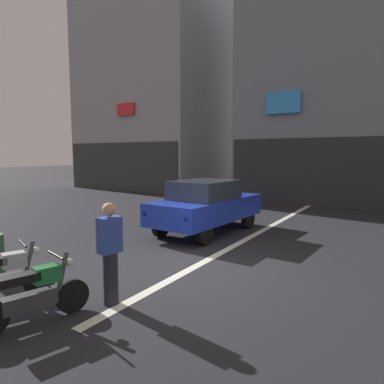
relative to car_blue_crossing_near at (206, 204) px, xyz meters
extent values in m
plane|color=#232328|center=(1.41, -3.21, -0.89)|extent=(120.00, 120.00, 0.00)
cube|color=silver|center=(1.41, 2.79, -0.88)|extent=(0.20, 18.00, 0.01)
cube|color=#9E9EA3|center=(-11.02, 11.52, 6.94)|extent=(9.58, 7.17, 15.64)
cube|color=#373739|center=(-11.02, 7.89, 0.71)|extent=(9.20, 0.10, 3.20)
cube|color=red|center=(-10.37, 7.82, 4.44)|extent=(1.38, 0.16, 0.74)
cube|color=gray|center=(1.64, 11.52, 7.35)|extent=(8.71, 7.93, 16.47)
cube|color=#292C30|center=(1.64, 7.51, 0.71)|extent=(8.36, 0.10, 3.20)
cube|color=#3399F2|center=(0.03, 7.44, 4.01)|extent=(1.68, 0.16, 1.03)
cylinder|color=black|center=(-0.69, 1.39, -0.57)|extent=(0.22, 0.65, 0.64)
cylinder|color=black|center=(0.86, 1.28, -0.57)|extent=(0.22, 0.65, 0.64)
cylinder|color=black|center=(-0.86, -1.21, -0.57)|extent=(0.22, 0.65, 0.64)
cylinder|color=black|center=(0.69, -1.31, -0.57)|extent=(0.22, 0.65, 0.64)
cube|color=#1E38BF|center=(0.00, 0.04, -0.14)|extent=(2.03, 4.21, 0.66)
cube|color=#2D3842|center=(-0.01, -0.11, 0.47)|extent=(1.67, 2.07, 0.56)
cube|color=red|center=(-0.83, -1.93, -0.09)|extent=(0.14, 0.07, 0.12)
cube|color=red|center=(0.57, -2.02, -0.09)|extent=(0.14, 0.07, 0.12)
cylinder|color=black|center=(-0.12, -5.71, -0.63)|extent=(0.25, 0.51, 0.52)
cube|color=#B2B5BA|center=(-0.25, -6.05, -0.19)|extent=(0.33, 0.41, 0.24)
cylinder|color=#4C4C51|center=(-0.17, -5.85, -0.25)|extent=(0.15, 0.25, 0.70)
cylinder|color=black|center=(-0.20, -5.93, 0.07)|extent=(0.53, 0.23, 0.04)
sphere|color=silver|center=(-0.12, -5.73, -0.09)|extent=(0.12, 0.12, 0.12)
cylinder|color=black|center=(0.91, -5.84, -0.63)|extent=(0.21, 0.52, 0.52)
cube|color=#38383D|center=(0.75, -6.45, -0.52)|extent=(0.39, 0.76, 0.22)
cube|color=black|center=(0.71, -6.60, -0.17)|extent=(0.37, 0.64, 0.12)
cube|color=#1E7238|center=(0.82, -6.20, -0.19)|extent=(0.31, 0.41, 0.24)
cylinder|color=#4C4C51|center=(0.87, -5.99, -0.25)|extent=(0.13, 0.25, 0.70)
cylinder|color=black|center=(0.85, -6.07, 0.07)|extent=(0.54, 0.18, 0.04)
sphere|color=silver|center=(0.91, -5.87, -0.09)|extent=(0.12, 0.12, 0.12)
cylinder|color=#23232D|center=(1.20, -5.32, -0.46)|extent=(0.24, 0.24, 0.86)
cube|color=#334CA5|center=(1.20, -5.32, 0.26)|extent=(0.27, 0.39, 0.58)
sphere|color=tan|center=(1.20, -5.32, 0.67)|extent=(0.22, 0.22, 0.22)
camera|label=1|loc=(5.16, -9.22, 1.55)|focal=32.24mm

